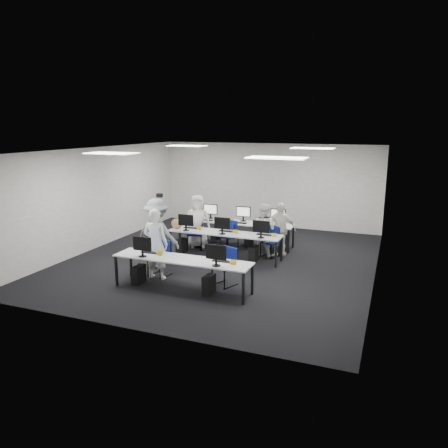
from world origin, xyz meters
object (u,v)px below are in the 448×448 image
at_px(student_0, 156,244).
at_px(student_2, 198,221).
at_px(chair_6, 230,241).
at_px(desk_front, 182,261).
at_px(chair_7, 274,244).
at_px(student_1, 264,230).
at_px(student_3, 280,229).
at_px(chair_2, 195,239).
at_px(chair_5, 197,236).
at_px(chair_4, 270,248).
at_px(chair_1, 225,274).
at_px(photographer, 157,234).
at_px(chair_0, 160,265).
at_px(chair_3, 227,242).
at_px(desk_mid, 225,234).

bearing_deg(student_0, student_2, -86.51).
bearing_deg(chair_6, desk_front, -88.46).
bearing_deg(chair_7, student_1, -125.16).
xyz_separation_m(student_0, student_3, (2.27, 3.00, -0.10)).
relative_size(chair_2, chair_5, 0.95).
distance_m(chair_4, student_2, 2.38).
height_order(chair_1, photographer, photographer).
xyz_separation_m(desk_front, student_0, (-0.93, 0.46, 0.18)).
bearing_deg(chair_0, chair_6, 84.77).
distance_m(chair_1, chair_3, 2.81).
relative_size(chair_1, student_3, 0.58).
bearing_deg(chair_7, student_2, -171.03).
bearing_deg(student_0, chair_4, -128.36).
height_order(chair_0, student_1, student_1).
xyz_separation_m(desk_mid, chair_1, (0.78, -1.97, -0.40)).
distance_m(desk_front, chair_1, 1.08).
xyz_separation_m(desk_front, chair_3, (-0.17, 3.27, -0.40)).
distance_m(chair_5, student_0, 3.08).
xyz_separation_m(chair_1, student_3, (0.56, 2.83, 0.48)).
distance_m(desk_mid, student_0, 2.34).
height_order(chair_3, student_3, student_3).
relative_size(desk_mid, photographer, 1.75).
height_order(desk_mid, photographer, photographer).
relative_size(chair_5, student_1, 0.64).
bearing_deg(student_3, chair_2, 168.26).
bearing_deg(desk_front, student_3, 68.77).
bearing_deg(chair_4, chair_1, -79.15).
relative_size(chair_4, student_1, 0.55).
height_order(student_1, student_2, student_2).
xyz_separation_m(desk_front, student_1, (0.93, 3.24, 0.07)).
height_order(student_3, photographer, photographer).
bearing_deg(chair_1, student_1, 108.74).
xyz_separation_m(chair_2, student_0, (0.24, -2.70, 0.57)).
bearing_deg(desk_mid, chair_3, 104.66).
bearing_deg(chair_4, student_2, -164.90).
bearing_deg(desk_mid, student_3, 32.46).
height_order(chair_2, student_2, student_2).
relative_size(chair_0, chair_6, 1.06).
distance_m(student_2, student_3, 2.51).
bearing_deg(desk_front, chair_3, 93.06).
height_order(desk_front, chair_0, chair_0).
height_order(chair_7, photographer, photographer).
xyz_separation_m(desk_front, chair_5, (-1.27, 3.47, -0.38)).
relative_size(desk_front, photographer, 1.75).
xyz_separation_m(chair_5, student_1, (2.20, -0.23, 0.45)).
bearing_deg(student_3, chair_0, -148.00).
height_order(student_1, student_3, student_3).
bearing_deg(chair_5, desk_mid, -48.58).
bearing_deg(chair_5, chair_4, -20.69).
distance_m(student_3, photographer, 3.50).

